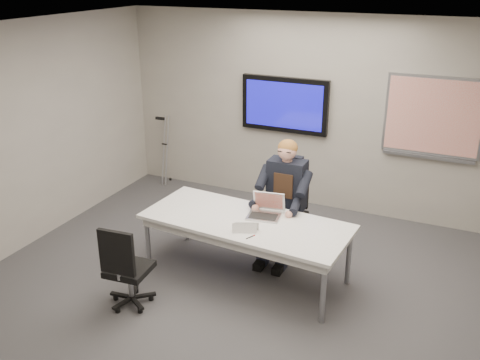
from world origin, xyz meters
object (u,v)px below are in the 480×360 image
at_px(office_chair_near, 128,281).
at_px(seated_person, 281,213).
at_px(laptop, 266,210).
at_px(office_chair_far, 287,225).
at_px(conference_table, 246,227).

distance_m(office_chair_near, seated_person, 1.99).
xyz_separation_m(office_chair_near, laptop, (1.04, 1.27, 0.48)).
relative_size(office_chair_near, seated_person, 0.65).
bearing_deg(office_chair_far, conference_table, -103.04).
relative_size(conference_table, seated_person, 1.63).
xyz_separation_m(conference_table, office_chair_far, (0.20, 0.84, -0.32)).
bearing_deg(office_chair_near, seated_person, -128.75).
height_order(office_chair_far, office_chair_near, office_chair_far).
bearing_deg(office_chair_far, seated_person, -89.54).
height_order(conference_table, seated_person, seated_person).
height_order(office_chair_near, laptop, laptop).
height_order(seated_person, laptop, seated_person).
relative_size(conference_table, office_chair_near, 2.49).
bearing_deg(laptop, office_chair_far, 76.89).
height_order(conference_table, office_chair_far, office_chair_far).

